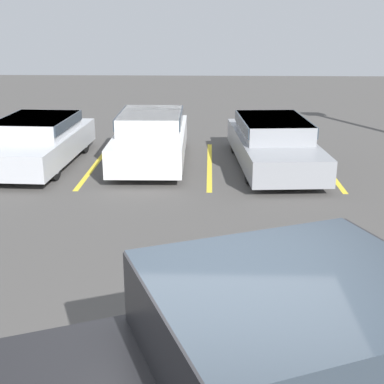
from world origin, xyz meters
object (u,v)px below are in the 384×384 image
Objects in this scene: parked_sedan_b at (151,136)px; parked_sedan_c at (273,141)px; parked_sedan_a at (37,139)px; pickup_truck at (324,376)px.

parked_sedan_b is 0.89× the size of parked_sedan_c.
parked_sedan_a is 5.86m from parked_sedan_c.
parked_sedan_a is at bearing -93.97° from parked_sedan_c.
parked_sedan_a is at bearing -84.49° from parked_sedan_b.
pickup_truck is at bearing 12.96° from parked_sedan_b.
pickup_truck reaches higher than parked_sedan_a.
parked_sedan_c is at bearing 83.77° from parked_sedan_b.
parked_sedan_c is at bearing 92.71° from parked_sedan_a.
pickup_truck reaches higher than parked_sedan_c.
parked_sedan_b is (2.81, 0.32, 0.04)m from parked_sedan_a.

